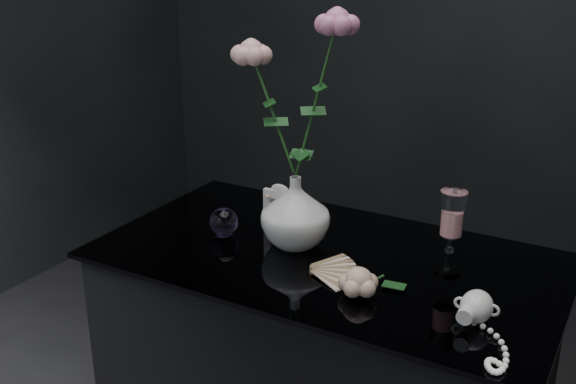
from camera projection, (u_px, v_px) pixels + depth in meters
The scene contains 8 objects.
vase at pixel (295, 212), 1.56m from camera, with size 0.16×0.16×0.17m, color white.
wine_glass at pixel (451, 232), 1.43m from camera, with size 0.06×0.06×0.19m, color white, non-canonical shape.
picture_frame at pixel (280, 207), 1.66m from camera, with size 0.09×0.07×0.12m, color white, non-canonical shape.
paperweight at pixel (224, 222), 1.64m from camera, with size 0.07×0.07×0.07m, color #9C70B6, non-canonical shape.
paper_fan at pixel (312, 269), 1.45m from camera, with size 0.20×0.15×0.02m, color beige, non-canonical shape.
loose_rose at pixel (359, 282), 1.36m from camera, with size 0.14×0.18×0.06m, color beige, non-canonical shape.
pearl_jar at pixel (477, 305), 1.27m from camera, with size 0.21×0.22×0.06m, color white, non-canonical shape.
roses at pixel (295, 92), 1.47m from camera, with size 0.27×0.11×0.43m.
Camera 1 is at (0.61, -1.21, 1.44)m, focal length 42.00 mm.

